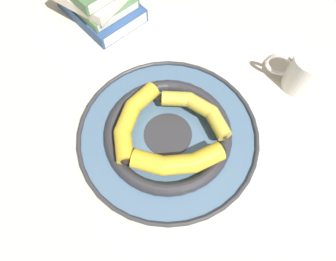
{
  "coord_description": "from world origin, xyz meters",
  "views": [
    {
      "loc": [
        -0.25,
        0.15,
        0.65
      ],
      "look_at": [
        0.04,
        0.03,
        0.03
      ],
      "focal_mm": 35.0,
      "sensor_mm": 36.0,
      "label": 1
    }
  ],
  "objects_px": {
    "banana_b": "(176,162)",
    "coffee_mug": "(303,72)",
    "banana_a": "(132,119)",
    "banana_c": "(199,110)",
    "decorative_bowl": "(168,135)"
  },
  "relations": [
    {
      "from": "banana_a",
      "to": "banana_b",
      "type": "bearing_deg",
      "value": 60.16
    },
    {
      "from": "coffee_mug",
      "to": "banana_a",
      "type": "bearing_deg",
      "value": 41.64
    },
    {
      "from": "banana_a",
      "to": "coffee_mug",
      "type": "relative_size",
      "value": 1.55
    },
    {
      "from": "banana_a",
      "to": "banana_b",
      "type": "xyz_separation_m",
      "value": [
        -0.12,
        -0.05,
        0.0
      ]
    },
    {
      "from": "banana_a",
      "to": "banana_c",
      "type": "relative_size",
      "value": 1.03
    },
    {
      "from": "banana_a",
      "to": "coffee_mug",
      "type": "bearing_deg",
      "value": 124.75
    },
    {
      "from": "banana_a",
      "to": "banana_c",
      "type": "bearing_deg",
      "value": 116.32
    },
    {
      "from": "banana_a",
      "to": "banana_c",
      "type": "distance_m",
      "value": 0.14
    },
    {
      "from": "banana_a",
      "to": "banana_b",
      "type": "distance_m",
      "value": 0.13
    },
    {
      "from": "coffee_mug",
      "to": "banana_b",
      "type": "bearing_deg",
      "value": 60.78
    },
    {
      "from": "banana_b",
      "to": "coffee_mug",
      "type": "relative_size",
      "value": 1.87
    },
    {
      "from": "decorative_bowl",
      "to": "banana_b",
      "type": "distance_m",
      "value": 0.09
    },
    {
      "from": "banana_b",
      "to": "banana_c",
      "type": "relative_size",
      "value": 1.24
    },
    {
      "from": "decorative_bowl",
      "to": "banana_a",
      "type": "xyz_separation_m",
      "value": [
        0.05,
        0.06,
        0.04
      ]
    },
    {
      "from": "banana_b",
      "to": "banana_c",
      "type": "xyz_separation_m",
      "value": [
        0.09,
        -0.09,
        -0.0
      ]
    }
  ]
}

